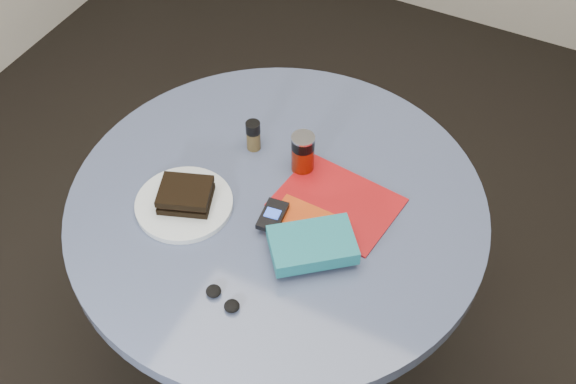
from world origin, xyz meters
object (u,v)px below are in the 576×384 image
at_px(pepper_grinder, 253,135).
at_px(sandwich, 186,195).
at_px(mp3_player, 273,216).
at_px(soda_can, 303,153).
at_px(headphones, 223,298).
at_px(table, 277,243).
at_px(red_book, 307,225).
at_px(novel, 312,245).
at_px(plate, 184,204).
at_px(magazine, 337,202).

bearing_deg(pepper_grinder, sandwich, -101.39).
bearing_deg(sandwich, mp3_player, 12.19).
height_order(soda_can, headphones, soda_can).
xyz_separation_m(sandwich, pepper_grinder, (0.05, 0.24, 0.01)).
xyz_separation_m(table, headphones, (0.03, -0.30, 0.17)).
bearing_deg(red_book, novel, -52.30).
xyz_separation_m(table, plate, (-0.19, -0.11, 0.17)).
bearing_deg(magazine, red_book, -99.43).
relative_size(red_book, headphones, 1.78).
height_order(novel, headphones, novel).
relative_size(mp3_player, headphones, 1.00).
bearing_deg(soda_can, red_book, -60.87).
bearing_deg(red_book, mp3_player, -163.06).
height_order(soda_can, pepper_grinder, soda_can).
distance_m(magazine, mp3_player, 0.16).
relative_size(table, magazine, 3.64).
bearing_deg(sandwich, plate, -123.34).
bearing_deg(magazine, headphones, -98.87).
bearing_deg(red_book, pepper_grinder, 145.59).
height_order(plate, novel, novel).
relative_size(soda_can, magazine, 0.39).
xyz_separation_m(soda_can, mp3_player, (0.02, -0.19, -0.03)).
xyz_separation_m(pepper_grinder, mp3_player, (0.16, -0.19, -0.02)).
bearing_deg(pepper_grinder, red_book, -36.71).
distance_m(mp3_player, headphones, 0.24).
height_order(pepper_grinder, red_book, pepper_grinder).
height_order(novel, mp3_player, novel).
height_order(table, mp3_player, mp3_player).
height_order(plate, mp3_player, mp3_player).
bearing_deg(sandwich, table, 29.91).
xyz_separation_m(soda_can, novel, (0.14, -0.23, -0.02)).
xyz_separation_m(plate, novel, (0.33, 0.01, 0.03)).
distance_m(plate, novel, 0.33).
relative_size(plate, pepper_grinder, 2.73).
relative_size(soda_can, novel, 0.58).
distance_m(pepper_grinder, novel, 0.36).
bearing_deg(headphones, pepper_grinder, 110.68).
height_order(plate, sandwich, sandwich).
bearing_deg(mp3_player, pepper_grinder, 128.91).
bearing_deg(plate, soda_can, 50.72).
distance_m(sandwich, soda_can, 0.30).
distance_m(sandwich, red_book, 0.29).
relative_size(plate, mp3_player, 2.44).
bearing_deg(headphones, soda_can, 92.85).
relative_size(table, plate, 4.35).
height_order(pepper_grinder, magazine, pepper_grinder).
distance_m(pepper_grinder, red_book, 0.29).
distance_m(novel, headphones, 0.23).
xyz_separation_m(magazine, novel, (0.01, -0.16, 0.03)).
distance_m(sandwich, magazine, 0.36).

